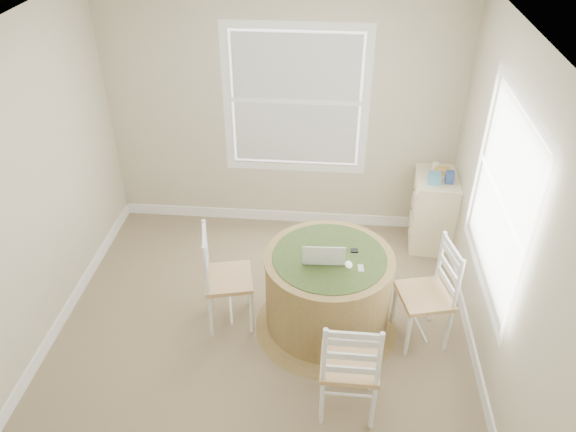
# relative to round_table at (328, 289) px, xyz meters

# --- Properties ---
(room) EXTENTS (3.64, 3.64, 2.64)m
(room) POSITION_rel_round_table_xyz_m (-0.39, -0.01, 0.88)
(room) COLOR #857554
(room) RESTS_ON ground
(round_table) EXTENTS (1.26, 1.26, 0.78)m
(round_table) POSITION_rel_round_table_xyz_m (0.00, 0.00, 0.00)
(round_table) COLOR olive
(round_table) RESTS_ON ground
(chair_left) EXTENTS (0.48, 0.50, 0.95)m
(chair_left) POSITION_rel_round_table_xyz_m (-0.85, 0.01, 0.05)
(chair_left) COLOR white
(chair_left) RESTS_ON ground
(chair_near) EXTENTS (0.42, 0.40, 0.95)m
(chair_near) POSITION_rel_round_table_xyz_m (0.18, -0.84, 0.05)
(chair_near) COLOR white
(chair_near) RESTS_ON ground
(chair_right) EXTENTS (0.49, 0.50, 0.95)m
(chair_right) POSITION_rel_round_table_xyz_m (0.80, -0.07, 0.05)
(chair_right) COLOR white
(chair_right) RESTS_ON ground
(laptop) EXTENTS (0.35, 0.31, 0.24)m
(laptop) POSITION_rel_round_table_xyz_m (-0.05, -0.03, 0.38)
(laptop) COLOR white
(laptop) RESTS_ON round_table
(mouse) EXTENTS (0.07, 0.10, 0.03)m
(mouse) POSITION_rel_round_table_xyz_m (0.16, -0.10, 0.36)
(mouse) COLOR white
(mouse) RESTS_ON round_table
(phone) EXTENTS (0.05, 0.09, 0.02)m
(phone) POSITION_rel_round_table_xyz_m (0.25, -0.13, 0.35)
(phone) COLOR #B7BABF
(phone) RESTS_ON round_table
(keys) EXTENTS (0.06, 0.05, 0.02)m
(keys) POSITION_rel_round_table_xyz_m (0.20, 0.09, 0.36)
(keys) COLOR black
(keys) RESTS_ON round_table
(corner_chest) EXTENTS (0.49, 0.64, 0.80)m
(corner_chest) POSITION_rel_round_table_xyz_m (1.05, 1.36, -0.02)
(corner_chest) COLOR #F5EAB8
(corner_chest) RESTS_ON ground
(tissue_box) EXTENTS (0.13, 0.13, 0.10)m
(tissue_box) POSITION_rel_round_table_xyz_m (0.98, 1.23, 0.43)
(tissue_box) COLOR #4F91B5
(tissue_box) RESTS_ON corner_chest
(box_yellow) EXTENTS (0.16, 0.11, 0.06)m
(box_yellow) POSITION_rel_round_table_xyz_m (1.09, 1.42, 0.41)
(box_yellow) COLOR gold
(box_yellow) RESTS_ON corner_chest
(box_blue) EXTENTS (0.09, 0.09, 0.12)m
(box_blue) POSITION_rel_round_table_xyz_m (1.14, 1.24, 0.44)
(box_blue) COLOR #2F478F
(box_blue) RESTS_ON corner_chest
(cup_cream) EXTENTS (0.07, 0.07, 0.09)m
(cup_cream) POSITION_rel_round_table_xyz_m (1.03, 1.48, 0.43)
(cup_cream) COLOR beige
(cup_cream) RESTS_ON corner_chest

